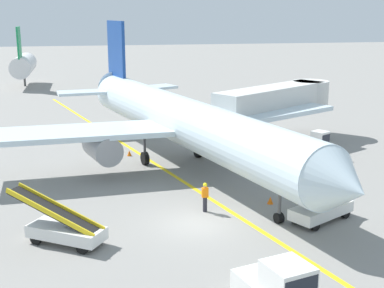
% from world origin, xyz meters
% --- Properties ---
extents(ground_plane, '(300.00, 300.00, 0.00)m').
position_xyz_m(ground_plane, '(0.00, 0.00, 0.00)').
color(ground_plane, gray).
extents(taxi_line_yellow, '(21.98, 77.09, 0.01)m').
position_xyz_m(taxi_line_yellow, '(1.23, 5.00, 0.00)').
color(taxi_line_yellow, yellow).
rests_on(taxi_line_yellow, ground).
extents(airliner, '(27.83, 34.75, 10.10)m').
position_xyz_m(airliner, '(1.08, 10.89, 3.42)').
color(airliner, silver).
rests_on(airliner, ground).
extents(jet_bridge, '(12.12, 9.07, 4.85)m').
position_xyz_m(jet_bridge, '(10.83, 16.61, 3.54)').
color(jet_bridge, silver).
rests_on(jet_bridge, ground).
extents(baggage_tug_near_wing, '(2.33, 2.73, 2.10)m').
position_xyz_m(baggage_tug_near_wing, '(11.75, 11.14, 0.93)').
color(baggage_tug_near_wing, silver).
rests_on(baggage_tug_near_wing, ground).
extents(baggage_tug_by_cargo_door, '(2.58, 2.65, 2.10)m').
position_xyz_m(baggage_tug_by_cargo_door, '(7.64, 9.30, 0.93)').
color(baggage_tug_by_cargo_door, silver).
rests_on(baggage_tug_by_cargo_door, ground).
extents(belt_loader_forward_hold, '(4.99, 3.48, 2.59)m').
position_xyz_m(belt_loader_forward_hold, '(6.56, -0.93, 0.78)').
color(belt_loader_forward_hold, silver).
rests_on(belt_loader_forward_hold, ground).
extents(belt_loader_aft_hold, '(4.85, 3.83, 2.59)m').
position_xyz_m(belt_loader_aft_hold, '(-6.77, -1.11, 0.78)').
color(belt_loader_aft_hold, silver).
rests_on(belt_loader_aft_hold, ground).
extents(ground_crew_marshaller, '(0.36, 0.24, 1.70)m').
position_xyz_m(ground_crew_marshaller, '(0.84, 1.66, 0.91)').
color(ground_crew_marshaller, '#26262D').
rests_on(ground_crew_marshaller, ground).
extents(safety_cone_nose_left, '(0.36, 0.36, 0.44)m').
position_xyz_m(safety_cone_nose_left, '(-2.36, 14.39, 0.22)').
color(safety_cone_nose_left, orange).
rests_on(safety_cone_nose_left, ground).
extents(safety_cone_nose_right, '(0.36, 0.36, 0.44)m').
position_xyz_m(safety_cone_nose_right, '(4.86, 2.13, 0.22)').
color(safety_cone_nose_right, orange).
rests_on(safety_cone_nose_right, ground).
extents(distant_aircraft_far_left, '(3.00, 10.10, 8.80)m').
position_xyz_m(distant_aircraft_far_left, '(-14.40, 56.61, 3.22)').
color(distant_aircraft_far_left, silver).
rests_on(distant_aircraft_far_left, ground).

